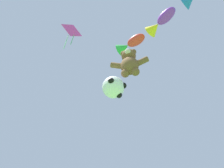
# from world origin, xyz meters

# --- Properties ---
(teddy_bear_kite) EXTENTS (1.79, 0.79, 1.81)m
(teddy_bear_kite) POSITION_xyz_m (0.76, 5.95, 8.99)
(teddy_bear_kite) COLOR brown
(soccer_ball_kite) EXTENTS (1.04, 1.03, 0.96)m
(soccer_ball_kite) POSITION_xyz_m (-0.00, 6.05, 7.63)
(soccer_ball_kite) COLOR white
(fish_kite_crimson) EXTENTS (1.84, 1.34, 0.77)m
(fish_kite_crimson) POSITION_xyz_m (0.81, 6.80, 11.79)
(fish_kite_crimson) COLOR red
(fish_kite_violet) EXTENTS (1.78, 1.64, 0.74)m
(fish_kite_violet) POSITION_xyz_m (2.60, 5.75, 11.73)
(fish_kite_violet) COLOR purple
(diamond_kite) EXTENTS (0.97, 1.04, 2.63)m
(diamond_kite) POSITION_xyz_m (-2.49, 5.76, 12.70)
(diamond_kite) COLOR #E53F9E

